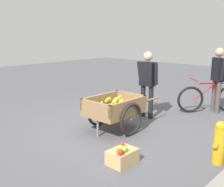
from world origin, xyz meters
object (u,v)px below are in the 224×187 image
object	(u,v)px
apple_crate	(122,156)
fruit_cart	(114,109)
cyclist_person	(218,74)
plastic_bucket	(106,103)
fire_hydrant	(219,143)
bicycle	(210,98)
vendor_person	(147,79)

from	to	relation	value
apple_crate	fruit_cart	bearing A→B (deg)	-132.41
cyclist_person	apple_crate	size ratio (longest dim) A/B	3.62
plastic_bucket	fire_hydrant	bearing A→B (deg)	73.27
fruit_cart	bicycle	bearing A→B (deg)	161.76
vendor_person	apple_crate	distance (m)	2.52
fruit_cart	plastic_bucket	bearing A→B (deg)	-129.33
fire_hydrant	apple_crate	distance (m)	1.46
fruit_cart	plastic_bucket	distance (m)	1.66
vendor_person	fire_hydrant	world-z (taller)	vendor_person
fire_hydrant	apple_crate	bearing A→B (deg)	-46.18
vendor_person	cyclist_person	bearing A→B (deg)	147.75
vendor_person	apple_crate	size ratio (longest dim) A/B	3.48
vendor_person	bicycle	bearing A→B (deg)	148.61
bicycle	plastic_bucket	distance (m)	2.63
fire_hydrant	plastic_bucket	world-z (taller)	fire_hydrant
vendor_person	bicycle	world-z (taller)	vendor_person
bicycle	fire_hydrant	distance (m)	2.86
cyclist_person	apple_crate	world-z (taller)	cyclist_person
vendor_person	plastic_bucket	distance (m)	1.46
cyclist_person	bicycle	bearing A→B (deg)	-41.86
fruit_cart	cyclist_person	distance (m)	2.90
fruit_cart	bicycle	size ratio (longest dim) A/B	1.31
fruit_cart	bicycle	xyz separation A→B (m)	(-2.58, 0.85, -0.09)
fruit_cart	cyclist_person	xyz separation A→B (m)	(-2.69, 0.95, 0.51)
bicycle	apple_crate	world-z (taller)	bicycle
fruit_cart	apple_crate	distance (m)	1.49
fruit_cart	fire_hydrant	distance (m)	2.13
plastic_bucket	fruit_cart	bearing A→B (deg)	50.67
bicycle	cyclist_person	size ratio (longest dim) A/B	0.80
cyclist_person	plastic_bucket	size ratio (longest dim) A/B	5.39
bicycle	cyclist_person	distance (m)	0.62
fruit_cart	apple_crate	xyz separation A→B (m)	(0.98, 1.08, -0.31)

